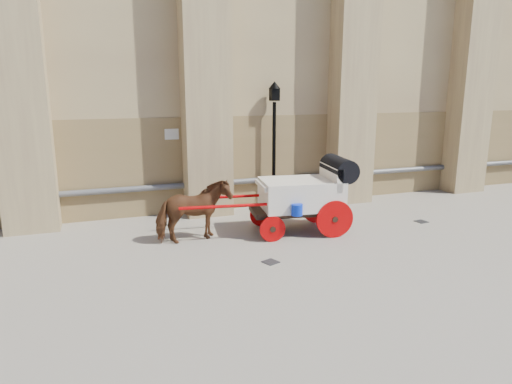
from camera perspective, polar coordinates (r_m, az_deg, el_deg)
name	(u,v)px	position (r m, az deg, el deg)	size (l,w,h in m)	color
ground	(282,247)	(11.49, 3.29, -6.82)	(90.00, 90.00, 0.00)	gray
horse	(194,212)	(11.74, -7.81, -2.44)	(0.86, 1.88, 1.59)	brown
carriage	(307,192)	(12.47, 6.34, -0.01)	(4.81, 1.91, 2.05)	black
street_lamp	(274,142)	(14.79, 2.27, 6.31)	(0.38, 0.38, 4.07)	black
drain_grate_near	(271,262)	(10.49, 1.84, -8.73)	(0.32, 0.32, 0.01)	black
drain_grate_far	(421,222)	(14.38, 19.94, -3.49)	(0.32, 0.32, 0.01)	black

